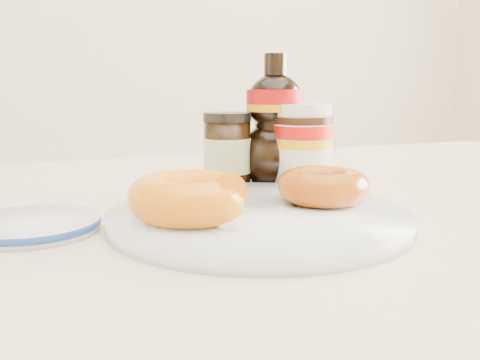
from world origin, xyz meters
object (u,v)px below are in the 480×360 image
object	(u,v)px
plate	(259,217)
donut_bitten	(191,197)
syrup_bottle	(275,121)
blue_rim_saucer	(32,225)
donut_whole	(323,186)
nutella_jar	(302,143)
dining_table	(297,274)
dark_jar	(227,152)

from	to	relation	value
plate	donut_bitten	world-z (taller)	donut_bitten
syrup_bottle	blue_rim_saucer	bearing A→B (deg)	-158.68
donut_whole	blue_rim_saucer	xyz separation A→B (m)	(-0.28, 0.04, -0.02)
donut_whole	blue_rim_saucer	distance (m)	0.28
blue_rim_saucer	plate	bearing A→B (deg)	-14.35
blue_rim_saucer	donut_whole	bearing A→B (deg)	-8.80
donut_bitten	nutella_jar	distance (m)	0.24
dining_table	donut_whole	bearing A→B (deg)	-92.73
donut_whole	syrup_bottle	world-z (taller)	syrup_bottle
dining_table	plate	bearing A→B (deg)	-139.24
donut_whole	blue_rim_saucer	bearing A→B (deg)	171.20
syrup_bottle	dark_jar	size ratio (longest dim) A/B	1.75
donut_whole	dining_table	bearing A→B (deg)	87.27
dining_table	syrup_bottle	world-z (taller)	syrup_bottle
plate	syrup_bottle	xyz separation A→B (m)	(0.10, 0.17, 0.08)
donut_whole	dark_jar	xyz separation A→B (m)	(-0.04, 0.17, 0.02)
plate	syrup_bottle	bearing A→B (deg)	60.54
plate	blue_rim_saucer	xyz separation A→B (m)	(-0.20, 0.05, -0.00)
nutella_jar	dark_jar	world-z (taller)	nutella_jar
nutella_jar	dark_jar	xyz separation A→B (m)	(-0.09, 0.03, -0.01)
dining_table	donut_whole	world-z (taller)	donut_whole
dining_table	donut_whole	xyz separation A→B (m)	(-0.00, -0.06, 0.11)
dining_table	blue_rim_saucer	bearing A→B (deg)	-176.98
donut_whole	syrup_bottle	size ratio (longest dim) A/B	0.55
donut_whole	nutella_jar	distance (m)	0.14
plate	dark_jar	xyz separation A→B (m)	(0.03, 0.18, 0.04)
donut_whole	syrup_bottle	distance (m)	0.17
plate	dark_jar	size ratio (longest dim) A/B	2.96
dark_jar	donut_bitten	bearing A→B (deg)	-119.16
plate	nutella_jar	world-z (taller)	nutella_jar
syrup_bottle	dining_table	bearing A→B (deg)	-99.85
dining_table	plate	xyz separation A→B (m)	(-0.08, -0.07, 0.09)
dining_table	donut_bitten	world-z (taller)	donut_bitten
nutella_jar	dark_jar	distance (m)	0.10
donut_bitten	donut_whole	bearing A→B (deg)	-0.53
donut_bitten	syrup_bottle	bearing A→B (deg)	40.04
nutella_jar	syrup_bottle	bearing A→B (deg)	135.86
dining_table	blue_rim_saucer	world-z (taller)	blue_rim_saucer
dark_jar	blue_rim_saucer	bearing A→B (deg)	-152.20
donut_bitten	nutella_jar	size ratio (longest dim) A/B	1.03
donut_bitten	dark_jar	world-z (taller)	dark_jar
dark_jar	blue_rim_saucer	distance (m)	0.27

